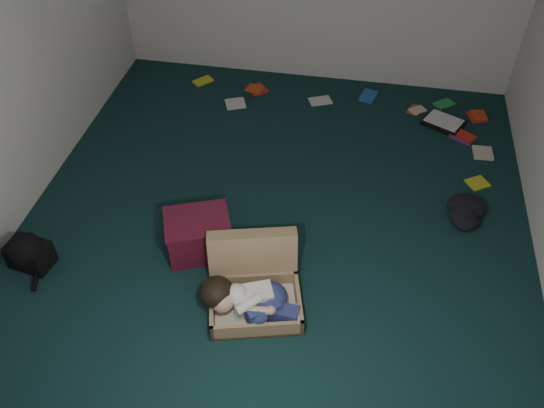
% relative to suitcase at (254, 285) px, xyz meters
% --- Properties ---
extents(floor, '(4.50, 4.50, 0.00)m').
position_rel_suitcase_xyz_m(floor, '(0.01, 0.75, -0.14)').
color(floor, '#0F2A2A').
rests_on(floor, ground).
extents(wall_front, '(4.50, 0.00, 4.50)m').
position_rel_suitcase_xyz_m(wall_front, '(0.01, -1.50, 1.16)').
color(wall_front, silver).
rests_on(wall_front, ground).
extents(suitcase, '(0.75, 0.74, 0.46)m').
position_rel_suitcase_xyz_m(suitcase, '(0.00, 0.00, 0.00)').
color(suitcase, '#9E7E57').
rests_on(suitcase, floor).
extents(person, '(0.69, 0.34, 0.28)m').
position_rel_suitcase_xyz_m(person, '(-0.00, -0.16, 0.04)').
color(person, white).
rests_on(person, suitcase).
extents(maroon_bin, '(0.58, 0.52, 0.33)m').
position_rel_suitcase_xyz_m(maroon_bin, '(-0.50, 0.36, 0.03)').
color(maroon_bin, '#561125').
rests_on(maroon_bin, floor).
extents(backpack, '(0.42, 0.36, 0.22)m').
position_rel_suitcase_xyz_m(backpack, '(-1.69, -0.00, -0.02)').
color(backpack, black).
rests_on(backpack, floor).
extents(clothing_pile, '(0.47, 0.42, 0.13)m').
position_rel_suitcase_xyz_m(clothing_pile, '(1.45, 1.07, -0.07)').
color(clothing_pile, black).
rests_on(clothing_pile, floor).
extents(paper_tray, '(0.44, 0.40, 0.05)m').
position_rel_suitcase_xyz_m(paper_tray, '(1.37, 2.35, -0.11)').
color(paper_tray, black).
rests_on(paper_tray, floor).
extents(book_scatter, '(3.02, 1.39, 0.02)m').
position_rel_suitcase_xyz_m(book_scatter, '(0.69, 2.38, -0.13)').
color(book_scatter, gold).
rests_on(book_scatter, floor).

